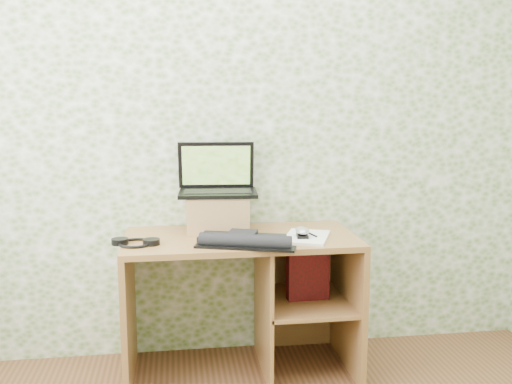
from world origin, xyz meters
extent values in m
plane|color=silver|center=(0.00, 1.75, 1.30)|extent=(3.50, 0.00, 3.50)
cube|color=brown|center=(0.00, 1.44, 0.73)|extent=(1.20, 0.60, 0.03)
cube|color=brown|center=(-0.58, 1.44, 0.36)|extent=(0.03, 0.60, 0.72)
cube|color=brown|center=(0.58, 1.44, 0.36)|extent=(0.03, 0.60, 0.72)
cube|color=brown|center=(0.12, 1.44, 0.36)|extent=(0.02, 0.56, 0.72)
cube|color=brown|center=(0.35, 1.44, 0.38)|extent=(0.46, 0.56, 0.02)
cube|color=brown|center=(0.36, 1.73, 0.36)|extent=(0.48, 0.02, 0.72)
cube|color=#9C6A45|center=(-0.11, 1.58, 0.85)|extent=(0.35, 0.30, 0.20)
cube|color=black|center=(-0.11, 1.58, 0.96)|extent=(0.43, 0.31, 0.02)
cube|color=black|center=(-0.11, 1.57, 0.97)|extent=(0.37, 0.18, 0.00)
cube|color=black|center=(-0.11, 1.70, 1.09)|extent=(0.42, 0.10, 0.26)
cube|color=#3D5F1B|center=(-0.11, 1.69, 1.09)|extent=(0.38, 0.08, 0.22)
cube|color=black|center=(-0.01, 1.31, 0.77)|extent=(0.45, 0.28, 0.03)
cube|color=black|center=(-0.01, 1.31, 0.78)|extent=(0.17, 0.17, 0.05)
cylinder|color=black|center=(-0.01, 1.20, 0.78)|extent=(0.44, 0.20, 0.07)
cube|color=black|center=(-0.01, 1.20, 0.76)|extent=(0.49, 0.24, 0.01)
torus|color=black|center=(-0.53, 1.34, 0.76)|extent=(0.20, 0.20, 0.01)
cylinder|color=black|center=(-0.61, 1.36, 0.76)|extent=(0.08, 0.08, 0.03)
cylinder|color=black|center=(-0.45, 1.33, 0.76)|extent=(0.08, 0.08, 0.03)
cube|color=white|center=(0.33, 1.34, 0.76)|extent=(0.31, 0.36, 0.01)
ellipsoid|color=#BBBBBD|center=(0.30, 1.33, 0.78)|extent=(0.08, 0.12, 0.04)
cylinder|color=black|center=(0.35, 1.37, 0.77)|extent=(0.04, 0.14, 0.01)
cube|color=maroon|center=(0.36, 1.44, 0.52)|extent=(0.23, 0.08, 0.27)
camera|label=1|loc=(-0.33, -1.43, 1.46)|focal=40.00mm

